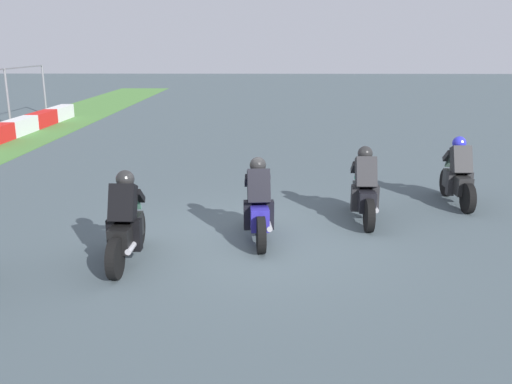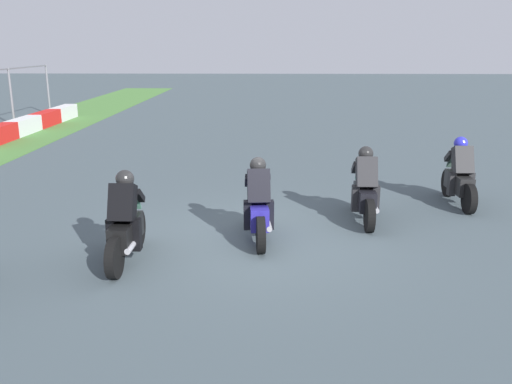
# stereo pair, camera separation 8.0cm
# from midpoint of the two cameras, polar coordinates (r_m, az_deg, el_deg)

# --- Properties ---
(ground_plane) EXTENTS (120.00, 120.00, 0.00)m
(ground_plane) POSITION_cam_midpoint_polar(r_m,az_deg,el_deg) (10.13, 0.11, -4.91)
(ground_plane) COLOR #445258
(rider_lane_a) EXTENTS (2.04, 0.54, 1.51)m
(rider_lane_a) POSITION_cam_midpoint_polar(r_m,az_deg,el_deg) (12.97, 20.54, 1.45)
(rider_lane_a) COLOR black
(rider_lane_a) RESTS_ON ground_plane
(rider_lane_b) EXTENTS (2.04, 0.54, 1.51)m
(rider_lane_b) POSITION_cam_midpoint_polar(r_m,az_deg,el_deg) (11.22, 11.44, 0.11)
(rider_lane_b) COLOR black
(rider_lane_b) RESTS_ON ground_plane
(rider_lane_c) EXTENTS (2.04, 0.55, 1.51)m
(rider_lane_c) POSITION_cam_midpoint_polar(r_m,az_deg,el_deg) (9.95, 0.48, -1.50)
(rider_lane_c) COLOR black
(rider_lane_c) RESTS_ON ground_plane
(rider_lane_d) EXTENTS (2.04, 0.54, 1.51)m
(rider_lane_d) POSITION_cam_midpoint_polar(r_m,az_deg,el_deg) (9.18, -13.12, -3.33)
(rider_lane_d) COLOR black
(rider_lane_d) RESTS_ON ground_plane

